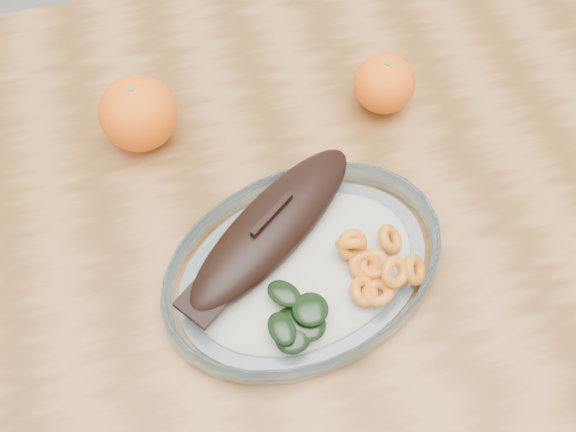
{
  "coord_description": "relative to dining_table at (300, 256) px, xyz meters",
  "views": [
    {
      "loc": [
        -0.12,
        -0.39,
        1.42
      ],
      "look_at": [
        -0.02,
        -0.01,
        0.77
      ],
      "focal_mm": 45.0,
      "sensor_mm": 36.0,
      "label": 1
    }
  ],
  "objects": [
    {
      "name": "orange_left",
      "position": [
        -0.15,
        0.15,
        0.14
      ],
      "size": [
        0.09,
        0.09,
        0.09
      ],
      "primitive_type": "sphere",
      "color": "#FF4305",
      "rests_on": "dining_table"
    },
    {
      "name": "plated_meal",
      "position": [
        -0.02,
        -0.07,
        0.12
      ],
      "size": [
        0.65,
        0.65,
        0.08
      ],
      "rotation": [
        0.0,
        0.0,
        0.25
      ],
      "color": "white",
      "rests_on": "dining_table"
    },
    {
      "name": "orange_right",
      "position": [
        0.14,
        0.12,
        0.13
      ],
      "size": [
        0.07,
        0.07,
        0.07
      ],
      "primitive_type": "sphere",
      "color": "#FF4305",
      "rests_on": "dining_table"
    },
    {
      "name": "dining_table",
      "position": [
        0.0,
        0.0,
        0.0
      ],
      "size": [
        1.2,
        0.8,
        0.75
      ],
      "color": "brown",
      "rests_on": "ground"
    },
    {
      "name": "ground",
      "position": [
        0.0,
        0.0,
        -0.65
      ],
      "size": [
        3.0,
        3.0,
        0.0
      ],
      "primitive_type": "plane",
      "color": "slate",
      "rests_on": "ground"
    }
  ]
}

